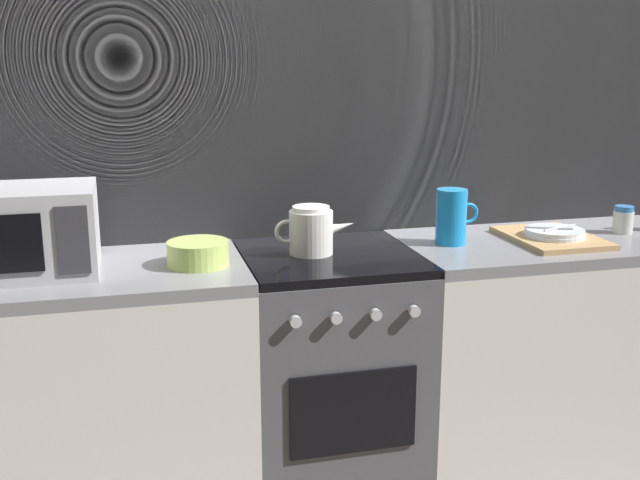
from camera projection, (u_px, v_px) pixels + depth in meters
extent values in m
cube|color=gray|center=(307.00, 155.00, 2.83)|extent=(3.60, 0.05, 2.40)
cube|color=#BCBCC1|center=(308.00, 156.00, 2.81)|extent=(3.58, 0.01, 2.39)
cube|color=silver|center=(66.00, 409.00, 2.49)|extent=(1.20, 0.60, 0.86)
cube|color=gray|center=(55.00, 278.00, 2.38)|extent=(1.20, 0.60, 0.04)
cube|color=#4C4C51|center=(329.00, 379.00, 2.70)|extent=(0.60, 0.60, 0.87)
cube|color=black|center=(329.00, 258.00, 2.60)|extent=(0.59, 0.59, 0.03)
cube|color=black|center=(354.00, 413.00, 2.41)|extent=(0.42, 0.01, 0.28)
cylinder|color=#B7B7BC|center=(296.00, 322.00, 2.28)|extent=(0.04, 0.02, 0.04)
cylinder|color=#B7B7BC|center=(336.00, 318.00, 2.31)|extent=(0.04, 0.02, 0.04)
cylinder|color=#B7B7BC|center=(376.00, 315.00, 2.34)|extent=(0.04, 0.02, 0.04)
cylinder|color=#B7B7BC|center=(414.00, 311.00, 2.37)|extent=(0.04, 0.02, 0.04)
cube|color=silver|center=(552.00, 356.00, 2.93)|extent=(1.20, 0.60, 0.86)
cube|color=gray|center=(561.00, 243.00, 2.82)|extent=(1.20, 0.60, 0.04)
cube|color=#B2B2B7|center=(20.00, 231.00, 2.33)|extent=(0.46, 0.34, 0.27)
cube|color=#333338|center=(73.00, 240.00, 2.21)|extent=(0.09, 0.01, 0.21)
cylinder|color=white|center=(311.00, 232.00, 2.58)|extent=(0.15, 0.15, 0.15)
cylinder|color=white|center=(311.00, 209.00, 2.56)|extent=(0.13, 0.13, 0.02)
cone|color=white|center=(342.00, 226.00, 2.60)|extent=(0.10, 0.04, 0.05)
torus|color=white|center=(287.00, 232.00, 2.55)|extent=(0.08, 0.01, 0.08)
cylinder|color=#B7D166|center=(198.00, 253.00, 2.44)|extent=(0.20, 0.20, 0.08)
cylinder|color=#198CD8|center=(451.00, 217.00, 2.71)|extent=(0.11, 0.11, 0.20)
torus|color=#198CD8|center=(468.00, 213.00, 2.72)|extent=(0.08, 0.01, 0.08)
cube|color=tan|center=(551.00, 238.00, 2.78)|extent=(0.30, 0.40, 0.02)
cylinder|color=silver|center=(555.00, 234.00, 2.76)|extent=(0.22, 0.22, 0.01)
cylinder|color=silver|center=(555.00, 231.00, 2.75)|extent=(0.21, 0.21, 0.01)
cylinder|color=silver|center=(560.00, 228.00, 2.76)|extent=(0.16, 0.07, 0.01)
cube|color=silver|center=(549.00, 228.00, 2.75)|extent=(0.16, 0.09, 0.00)
cylinder|color=silver|center=(623.00, 222.00, 2.89)|extent=(0.08, 0.08, 0.08)
cylinder|color=#2D6BAD|center=(624.00, 209.00, 2.88)|extent=(0.07, 0.07, 0.02)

